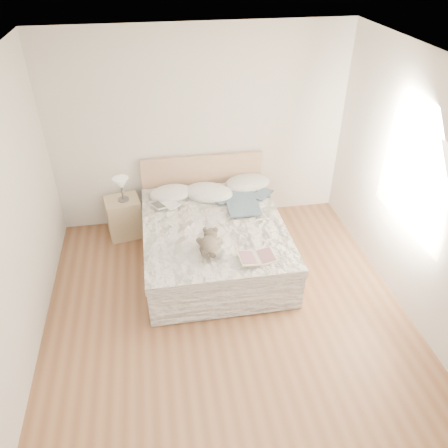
# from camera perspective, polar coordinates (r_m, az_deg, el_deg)

# --- Properties ---
(floor) EXTENTS (4.00, 4.50, 0.00)m
(floor) POSITION_cam_1_polar(r_m,az_deg,el_deg) (4.91, 0.75, -13.04)
(floor) COLOR brown
(floor) RESTS_ON ground
(ceiling) EXTENTS (4.00, 4.50, 0.00)m
(ceiling) POSITION_cam_1_polar(r_m,az_deg,el_deg) (3.44, 1.09, 19.00)
(ceiling) COLOR silver
(ceiling) RESTS_ON ground
(wall_back) EXTENTS (4.00, 0.02, 2.70)m
(wall_back) POSITION_cam_1_polar(r_m,az_deg,el_deg) (5.99, -3.11, 12.14)
(wall_back) COLOR silver
(wall_back) RESTS_ON ground
(wall_left) EXTENTS (0.02, 4.50, 2.70)m
(wall_left) POSITION_cam_1_polar(r_m,az_deg,el_deg) (4.20, -27.05, -2.51)
(wall_left) COLOR silver
(wall_left) RESTS_ON ground
(wall_right) EXTENTS (0.02, 4.50, 2.70)m
(wall_right) POSITION_cam_1_polar(r_m,az_deg,el_deg) (4.76, 25.33, 2.38)
(wall_right) COLOR silver
(wall_right) RESTS_ON ground
(window) EXTENTS (0.02, 1.30, 1.10)m
(window) POSITION_cam_1_polar(r_m,az_deg,el_deg) (4.92, 23.74, 5.20)
(window) COLOR white
(window) RESTS_ON wall_right
(bed) EXTENTS (1.72, 2.14, 1.00)m
(bed) POSITION_cam_1_polar(r_m,az_deg,el_deg) (5.58, -1.43, -1.96)
(bed) COLOR tan
(bed) RESTS_ON floor
(nightstand) EXTENTS (0.52, 0.48, 0.56)m
(nightstand) POSITION_cam_1_polar(r_m,az_deg,el_deg) (6.20, -12.90, 0.90)
(nightstand) COLOR tan
(nightstand) RESTS_ON floor
(table_lamp) EXTENTS (0.27, 0.27, 0.33)m
(table_lamp) POSITION_cam_1_polar(r_m,az_deg,el_deg) (5.93, -13.28, 5.04)
(table_lamp) COLOR #4A4540
(table_lamp) RESTS_ON nightstand
(pillow_left) EXTENTS (0.64, 0.50, 0.17)m
(pillow_left) POSITION_cam_1_polar(r_m,az_deg,el_deg) (5.93, -6.93, 4.02)
(pillow_left) COLOR white
(pillow_left) RESTS_ON bed
(pillow_middle) EXTENTS (0.80, 0.70, 0.20)m
(pillow_middle) POSITION_cam_1_polar(r_m,az_deg,el_deg) (5.90, -2.04, 4.11)
(pillow_middle) COLOR white
(pillow_middle) RESTS_ON bed
(pillow_right) EXTENTS (0.73, 0.57, 0.20)m
(pillow_right) POSITION_cam_1_polar(r_m,az_deg,el_deg) (6.14, 3.05, 5.37)
(pillow_right) COLOR silver
(pillow_right) RESTS_ON bed
(blouse) EXTENTS (0.65, 0.69, 0.03)m
(blouse) POSITION_cam_1_polar(r_m,az_deg,el_deg) (5.68, 2.38, 2.68)
(blouse) COLOR #374B5F
(blouse) RESTS_ON bed
(photo_book) EXTENTS (0.39, 0.36, 0.02)m
(photo_book) POSITION_cam_1_polar(r_m,az_deg,el_deg) (5.69, -7.79, 2.43)
(photo_book) COLOR white
(photo_book) RESTS_ON bed
(childrens_book) EXTENTS (0.43, 0.31, 0.03)m
(childrens_book) POSITION_cam_1_polar(r_m,az_deg,el_deg) (4.78, 4.31, -4.37)
(childrens_book) COLOR beige
(childrens_book) RESTS_ON bed
(teddy_bear) EXTENTS (0.30, 0.39, 0.19)m
(teddy_bear) POSITION_cam_1_polar(r_m,az_deg,el_deg) (4.84, -2.00, -3.34)
(teddy_bear) COLOR brown
(teddy_bear) RESTS_ON bed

